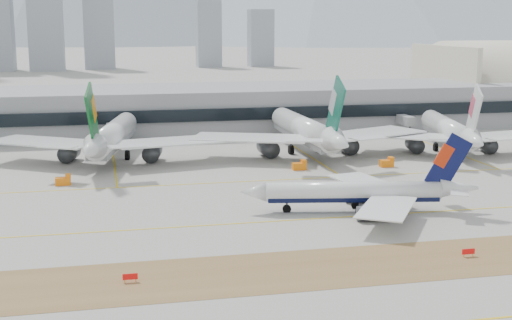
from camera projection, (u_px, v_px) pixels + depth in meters
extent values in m
plane|color=#A19D96|center=(242.00, 216.00, 139.27)|extent=(3000.00, 3000.00, 0.00)
cube|color=brown|center=(284.00, 271.00, 108.58)|extent=(360.00, 18.00, 0.06)
cube|color=yellow|center=(248.00, 223.00, 134.47)|extent=(360.00, 0.45, 0.04)
cube|color=yellow|center=(218.00, 183.00, 168.03)|extent=(360.00, 0.45, 0.04)
cylinder|color=white|center=(353.00, 191.00, 141.75)|extent=(34.93, 10.11, 3.81)
cube|color=black|center=(353.00, 196.00, 141.95)|extent=(34.14, 9.42, 1.71)
cone|color=white|center=(253.00, 192.00, 141.11)|extent=(5.93, 4.72, 3.81)
cone|color=white|center=(459.00, 188.00, 142.33)|extent=(8.30, 5.16, 3.81)
cube|color=white|center=(366.00, 182.00, 152.36)|extent=(12.16, 20.10, 0.23)
cube|color=white|center=(445.00, 181.00, 147.09)|extent=(4.05, 5.72, 0.15)
cylinder|color=#3F4247|center=(359.00, 196.00, 149.24)|extent=(6.23, 3.87, 2.86)
cube|color=#3F4247|center=(359.00, 190.00, 149.02)|extent=(2.43, 0.72, 1.33)
cube|color=white|center=(387.00, 207.00, 131.64)|extent=(17.34, 20.45, 0.23)
cube|color=white|center=(460.00, 193.00, 137.38)|extent=(5.52, 6.30, 0.15)
cylinder|color=#3F4247|center=(372.00, 213.00, 135.43)|extent=(6.23, 3.87, 2.86)
cube|color=#3F4247|center=(372.00, 208.00, 135.21)|extent=(2.43, 0.72, 1.33)
cube|color=#0B1045|center=(448.00, 162.00, 141.25)|extent=(9.31, 2.06, 11.92)
cube|color=red|center=(444.00, 156.00, 140.97)|extent=(4.25, 1.19, 5.11)
cylinder|color=#3F4247|center=(287.00, 207.00, 141.90)|extent=(0.46, 0.46, 2.28)
cylinder|color=black|center=(287.00, 209.00, 141.99)|extent=(1.81, 0.97, 1.71)
cylinder|color=#3F4247|center=(360.00, 209.00, 139.93)|extent=(0.46, 0.46, 2.28)
cylinder|color=black|center=(360.00, 212.00, 140.02)|extent=(1.81, 0.97, 1.71)
cylinder|color=#3F4247|center=(355.00, 203.00, 144.78)|extent=(0.46, 0.46, 2.28)
cylinder|color=black|center=(355.00, 205.00, 144.87)|extent=(1.81, 0.97, 1.71)
cylinder|color=white|center=(113.00, 134.00, 196.58)|extent=(15.44, 47.62, 6.26)
cube|color=slate|center=(113.00, 140.00, 196.91)|extent=(14.34, 46.51, 2.82)
cone|color=white|center=(128.00, 121.00, 223.35)|extent=(7.56, 8.32, 6.26)
cone|color=white|center=(91.00, 150.00, 168.05)|extent=(8.20, 11.54, 6.26)
cube|color=white|center=(172.00, 141.00, 190.24)|extent=(32.07, 19.09, 0.38)
cube|color=white|center=(126.00, 146.00, 170.04)|extent=(9.24, 5.58, 0.25)
cylinder|color=#3F4247|center=(152.00, 152.00, 193.87)|extent=(6.15, 8.66, 4.69)
cube|color=#3F4247|center=(152.00, 145.00, 193.51)|extent=(1.11, 3.31, 2.19)
cube|color=white|center=(45.00, 142.00, 189.64)|extent=(32.66, 28.02, 0.38)
cube|color=white|center=(58.00, 147.00, 169.75)|extent=(9.89, 8.30, 0.25)
cylinder|color=#3F4247|center=(69.00, 152.00, 193.47)|extent=(6.15, 8.66, 4.69)
cube|color=#3F4247|center=(69.00, 146.00, 193.11)|extent=(1.11, 3.31, 2.19)
cube|color=#0B5220|center=(92.00, 117.00, 169.86)|extent=(3.13, 12.94, 16.79)
cube|color=orange|center=(93.00, 108.00, 170.81)|extent=(1.84, 5.92, 7.18)
cylinder|color=#3F4247|center=(124.00, 141.00, 215.18)|extent=(0.75, 0.75, 3.76)
cylinder|color=black|center=(124.00, 144.00, 215.33)|extent=(1.63, 2.98, 2.82)
cylinder|color=#3F4247|center=(98.00, 153.00, 196.17)|extent=(0.75, 0.75, 3.76)
cylinder|color=black|center=(98.00, 156.00, 196.32)|extent=(1.63, 2.98, 2.82)
cylinder|color=#3F4247|center=(127.00, 153.00, 196.32)|extent=(0.75, 0.75, 3.76)
cylinder|color=black|center=(127.00, 156.00, 196.47)|extent=(1.63, 2.98, 2.82)
cylinder|color=white|center=(304.00, 128.00, 205.68)|extent=(7.16, 49.20, 6.50)
cube|color=slate|center=(304.00, 134.00, 206.02)|extent=(6.17, 48.20, 2.92)
cone|color=white|center=(279.00, 116.00, 232.74)|extent=(6.60, 7.59, 6.50)
cone|color=white|center=(339.00, 142.00, 176.83)|extent=(6.64, 11.00, 6.50)
cube|color=white|center=(370.00, 133.00, 202.89)|extent=(34.28, 25.25, 0.39)
cube|color=white|center=(368.00, 138.00, 180.58)|extent=(10.15, 7.45, 0.26)
cylinder|color=#3F4247|center=(347.00, 145.00, 205.37)|extent=(4.98, 8.25, 4.87)
cube|color=#3F4247|center=(347.00, 138.00, 205.00)|extent=(0.53, 3.42, 2.27)
cube|color=white|center=(250.00, 138.00, 195.05)|extent=(34.24, 24.61, 0.39)
cube|color=white|center=(304.00, 140.00, 176.81)|extent=(10.10, 7.25, 0.26)
cylinder|color=#3F4247|center=(268.00, 148.00, 200.14)|extent=(4.98, 8.25, 4.87)
cube|color=#3F4247|center=(268.00, 141.00, 199.77)|extent=(0.53, 3.42, 2.27)
cube|color=#155B48|center=(335.00, 110.00, 178.62)|extent=(0.77, 13.59, 17.42)
cube|color=#A6AAAF|center=(334.00, 102.00, 179.57)|extent=(0.80, 6.13, 7.46)
cylinder|color=#3F4247|center=(287.00, 136.00, 224.51)|extent=(0.78, 0.78, 3.90)
cylinder|color=black|center=(286.00, 139.00, 224.66)|extent=(1.18, 2.94, 2.92)
cylinder|color=#3F4247|center=(291.00, 147.00, 204.42)|extent=(0.78, 0.78, 3.90)
cylinder|color=black|center=(291.00, 150.00, 204.57)|extent=(1.18, 2.94, 2.92)
cylinder|color=#3F4247|center=(319.00, 146.00, 206.31)|extent=(0.78, 0.78, 3.90)
cylinder|color=black|center=(319.00, 149.00, 206.46)|extent=(1.18, 2.94, 2.92)
cylinder|color=white|center=(448.00, 129.00, 209.66)|extent=(15.26, 44.37, 5.84)
cube|color=slate|center=(448.00, 134.00, 209.97)|extent=(14.21, 43.32, 2.63)
cone|color=white|center=(428.00, 117.00, 234.65)|extent=(7.16, 7.85, 5.84)
cone|color=white|center=(476.00, 141.00, 183.03)|extent=(7.83, 10.84, 5.84)
cube|color=white|center=(509.00, 135.00, 203.43)|extent=(29.77, 17.30, 0.35)
cube|color=white|center=(503.00, 139.00, 184.74)|extent=(8.55, 5.06, 0.23)
cylinder|color=#3F4247|center=(487.00, 145.00, 206.92)|extent=(5.87, 8.13, 4.38)
cube|color=#3F4247|center=(487.00, 139.00, 206.59)|extent=(1.09, 3.09, 2.04)
cube|color=white|center=(399.00, 135.00, 203.49)|extent=(30.38, 26.47, 0.35)
cube|color=white|center=(445.00, 139.00, 184.77)|extent=(9.22, 7.85, 0.23)
cylinder|color=#3F4247|center=(415.00, 144.00, 206.96)|extent=(5.87, 8.13, 4.38)
cube|color=#3F4247|center=(415.00, 139.00, 206.63)|extent=(1.09, 3.09, 2.04)
cube|color=silver|center=(474.00, 113.00, 184.72)|extent=(3.16, 12.04, 15.66)
cube|color=#C64662|center=(473.00, 106.00, 185.60)|extent=(1.82, 5.51, 6.70)
cylinder|color=#3F4247|center=(434.00, 136.00, 227.02)|extent=(0.70, 0.70, 3.50)
cylinder|color=black|center=(434.00, 138.00, 227.16)|extent=(1.57, 2.79, 2.63)
cylinder|color=#3F4247|center=(436.00, 145.00, 209.35)|extent=(0.70, 0.70, 3.50)
cylinder|color=black|center=(436.00, 148.00, 209.49)|extent=(1.57, 2.79, 2.63)
cylinder|color=#3F4247|center=(461.00, 145.00, 209.34)|extent=(0.70, 0.70, 3.50)
cylinder|color=black|center=(461.00, 148.00, 209.48)|extent=(1.57, 2.79, 2.63)
cube|color=gray|center=(178.00, 109.00, 248.11)|extent=(280.00, 42.00, 15.00)
cube|color=black|center=(185.00, 116.00, 227.41)|extent=(280.00, 1.20, 4.00)
cube|color=beige|center=(442.00, 80.00, 289.20)|extent=(2.00, 57.00, 27.90)
cube|color=red|center=(130.00, 277.00, 103.55)|extent=(2.20, 0.15, 0.90)
cylinder|color=orange|center=(125.00, 281.00, 103.51)|extent=(0.10, 0.10, 0.50)
cylinder|color=orange|center=(136.00, 280.00, 103.84)|extent=(0.10, 0.10, 0.50)
cube|color=red|center=(468.00, 251.00, 114.91)|extent=(2.20, 0.15, 0.90)
cylinder|color=orange|center=(464.00, 256.00, 114.86)|extent=(0.10, 0.10, 0.50)
cylinder|color=orange|center=(473.00, 255.00, 115.20)|extent=(0.10, 0.10, 0.50)
cube|color=orange|center=(299.00, 166.00, 182.75)|extent=(3.50, 2.00, 1.80)
cube|color=orange|center=(304.00, 162.00, 182.78)|extent=(1.20, 1.80, 1.00)
cylinder|color=black|center=(295.00, 169.00, 181.84)|extent=(0.70, 0.30, 0.70)
cylinder|color=black|center=(294.00, 168.00, 183.37)|extent=(0.70, 0.30, 0.70)
cylinder|color=black|center=(304.00, 169.00, 182.34)|extent=(0.70, 0.30, 0.70)
cylinder|color=black|center=(303.00, 168.00, 183.88)|extent=(0.70, 0.30, 0.70)
cube|color=orange|center=(387.00, 163.00, 186.58)|extent=(3.50, 2.00, 1.80)
cube|color=orange|center=(391.00, 159.00, 186.61)|extent=(1.20, 1.80, 1.00)
cylinder|color=black|center=(383.00, 166.00, 185.67)|extent=(0.70, 0.30, 0.70)
cylinder|color=black|center=(381.00, 165.00, 187.20)|extent=(0.70, 0.30, 0.70)
cylinder|color=black|center=(392.00, 166.00, 186.17)|extent=(0.70, 0.30, 0.70)
cylinder|color=black|center=(390.00, 165.00, 187.71)|extent=(0.70, 0.30, 0.70)
cube|color=orange|center=(63.00, 181.00, 165.67)|extent=(3.50, 2.00, 1.80)
cube|color=orange|center=(68.00, 176.00, 165.69)|extent=(1.20, 1.80, 1.00)
cylinder|color=black|center=(58.00, 185.00, 164.75)|extent=(0.70, 0.30, 0.70)
cylinder|color=black|center=(58.00, 183.00, 166.29)|extent=(0.70, 0.30, 0.70)
cylinder|color=black|center=(68.00, 184.00, 165.26)|extent=(0.70, 0.30, 0.70)
cylinder|color=black|center=(69.00, 183.00, 166.79)|extent=(0.70, 0.30, 0.70)
cube|color=#8A909D|center=(99.00, 25.00, 573.23)|extent=(24.00, 21.60, 70.00)
cube|color=#8A909D|center=(208.00, 34.00, 598.40)|extent=(20.00, 18.00, 55.00)
cube|color=#8A909D|center=(261.00, 38.00, 608.55)|extent=(20.00, 18.00, 48.00)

